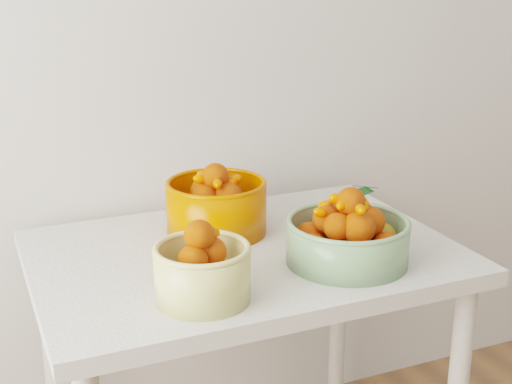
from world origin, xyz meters
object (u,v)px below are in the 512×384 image
table (245,285)px  bowl_green (348,237)px  bowl_cream (202,270)px  bowl_orange (217,205)px

table → bowl_green: 0.30m
bowl_cream → table: bearing=49.9°
table → bowl_cream: size_ratio=3.91×
table → bowl_orange: bowl_orange is taller
bowl_cream → bowl_green: (0.37, 0.05, -0.00)m
bowl_green → bowl_orange: bearing=125.3°
bowl_cream → bowl_orange: 0.38m
table → bowl_green: size_ratio=2.78×
table → bowl_green: bearing=-41.2°
bowl_cream → bowl_orange: bowl_orange is taller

